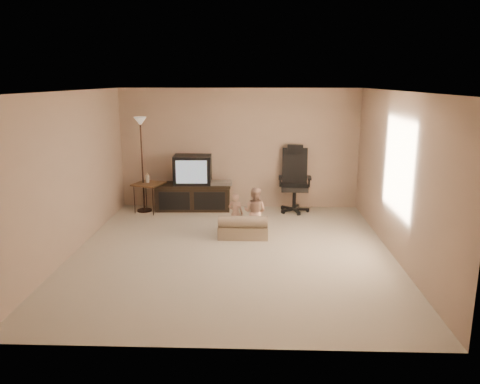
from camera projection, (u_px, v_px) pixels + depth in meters
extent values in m
plane|color=beige|center=(233.00, 252.00, 7.43)|extent=(5.50, 5.50, 0.00)
plane|color=white|center=(232.00, 91.00, 6.84)|extent=(5.50, 5.50, 0.00)
plane|color=tan|center=(239.00, 149.00, 9.81)|extent=(5.00, 0.00, 5.00)
plane|color=tan|center=(217.00, 232.00, 4.46)|extent=(5.00, 0.00, 5.00)
plane|color=tan|center=(71.00, 174.00, 7.22)|extent=(0.00, 5.50, 5.50)
plane|color=tan|center=(398.00, 176.00, 7.05)|extent=(0.00, 5.50, 5.50)
cube|color=black|center=(193.00, 198.00, 9.82)|extent=(1.55, 0.60, 0.49)
cube|color=black|center=(193.00, 185.00, 9.76)|extent=(1.59, 0.64, 0.04)
cube|color=black|center=(174.00, 201.00, 9.55)|extent=(0.63, 0.04, 0.37)
cube|color=black|center=(210.00, 201.00, 9.55)|extent=(0.63, 0.04, 0.37)
cube|color=black|center=(193.00, 169.00, 9.70)|extent=(0.78, 0.57, 0.60)
cube|color=white|center=(191.00, 172.00, 9.43)|extent=(0.63, 0.03, 0.47)
cube|color=#B4B4B7|center=(222.00, 183.00, 9.69)|extent=(0.45, 0.32, 0.07)
cylinder|color=black|center=(294.00, 199.00, 9.61)|extent=(0.08, 0.08, 0.43)
cube|color=black|center=(295.00, 187.00, 9.55)|extent=(0.56, 0.56, 0.10)
cube|color=black|center=(295.00, 166.00, 9.71)|extent=(0.53, 0.21, 0.76)
cube|color=black|center=(295.00, 149.00, 9.62)|extent=(0.33, 0.12, 0.17)
cube|color=black|center=(280.00, 177.00, 9.52)|extent=(0.09, 0.31, 0.04)
cube|color=black|center=(309.00, 178.00, 9.48)|extent=(0.09, 0.31, 0.04)
cube|color=brown|center=(149.00, 184.00, 9.55)|extent=(0.69, 0.69, 0.03)
cylinder|color=black|center=(134.00, 199.00, 9.50)|extent=(0.02, 0.02, 0.60)
cylinder|color=black|center=(153.00, 201.00, 9.35)|extent=(0.02, 0.02, 0.60)
cylinder|color=black|center=(146.00, 195.00, 9.90)|extent=(0.02, 0.02, 0.60)
cylinder|color=black|center=(164.00, 196.00, 9.74)|extent=(0.02, 0.02, 0.60)
cylinder|color=beige|center=(147.00, 179.00, 9.59)|extent=(0.08, 0.08, 0.15)
cone|color=#D6B98B|center=(147.00, 174.00, 9.57)|extent=(0.06, 0.06, 0.05)
cylinder|color=black|center=(145.00, 210.00, 9.72)|extent=(0.30, 0.30, 0.03)
cylinder|color=black|center=(142.00, 167.00, 9.51)|extent=(0.03, 0.03, 1.83)
cone|color=beige|center=(140.00, 121.00, 9.29)|extent=(0.26, 0.26, 0.17)
cube|color=gray|center=(243.00, 231.00, 8.11)|extent=(0.85, 0.47, 0.22)
cylinder|color=gray|center=(243.00, 222.00, 7.92)|extent=(0.84, 0.20, 0.20)
imported|color=tan|center=(236.00, 214.00, 8.23)|extent=(0.31, 0.26, 0.73)
imported|color=tan|center=(255.00, 212.00, 8.10)|extent=(0.48, 0.37, 0.86)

